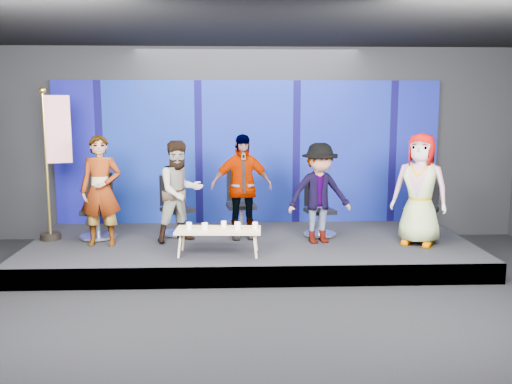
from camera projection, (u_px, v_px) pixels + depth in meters
ground at (257, 315)px, 6.79m from camera, size 10.00×10.00×0.00m
room_walls at (258, 109)px, 6.41m from camera, size 10.02×8.02×3.51m
riser at (250, 249)px, 9.23m from camera, size 7.00×3.00×0.30m
backdrop at (248, 152)px, 10.44m from camera, size 7.00×0.08×2.60m
chair_a at (98, 217)px, 9.33m from camera, size 0.61×0.61×1.06m
panelist_a at (101, 191)px, 8.79m from camera, size 0.63×0.42×1.71m
chair_b at (176, 215)px, 9.58m from camera, size 0.77×0.77×1.00m
panelist_b at (180, 191)px, 9.03m from camera, size 0.99×0.93×1.62m
chair_c at (241, 212)px, 9.82m from camera, size 0.66×0.66×1.05m
panelist_c at (242, 187)px, 9.24m from camera, size 1.04×0.53×1.71m
chair_d at (319, 216)px, 9.52m from camera, size 0.65×0.65×0.98m
panelist_d at (319, 193)px, 8.96m from camera, size 1.12×0.78×1.59m
chair_e at (421, 216)px, 9.37m from camera, size 0.83×0.83×1.08m
panelist_e at (420, 189)px, 8.82m from camera, size 1.02×0.92×1.75m
coffee_table at (218, 231)px, 8.31m from camera, size 1.27×0.59×0.38m
mug_a at (189, 226)px, 8.30m from camera, size 0.08×0.08×0.10m
mug_b at (205, 226)px, 8.24m from camera, size 0.09×0.09×0.10m
mug_c at (224, 224)px, 8.41m from camera, size 0.08×0.08×0.09m
mug_d at (238, 226)px, 8.28m from camera, size 0.09×0.09×0.11m
mug_e at (255, 225)px, 8.32m from camera, size 0.08×0.08×0.10m
flag_stand at (54, 160)px, 9.11m from camera, size 0.56×0.33×2.45m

